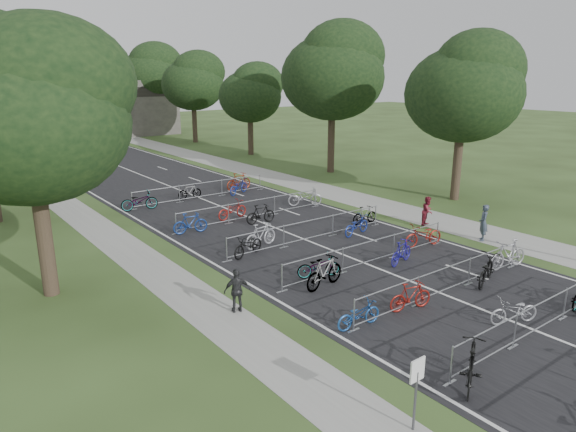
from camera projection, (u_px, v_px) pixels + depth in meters
The scene contains 45 objects.
road at pixel (89, 154), 51.76m from camera, with size 11.00×140.00×0.01m, color black.
sidewalk_right at pixel (163, 148), 56.41m from camera, with size 3.00×140.00×0.01m, color gray.
sidewalk_left at pixel (6, 162), 47.39m from camera, with size 2.00×140.00×0.01m, color gray.
lane_markings at pixel (89, 154), 51.76m from camera, with size 0.12×140.00×0.00m, color silver.
overpass_bridge at pixel (48, 110), 62.32m from camera, with size 31.00×8.00×7.05m.
park_sign at pixel (417, 381), 11.39m from camera, with size 0.45×0.06×1.83m.
tree_left_0 at pixel (32, 116), 17.23m from camera, with size 6.72×6.72×10.25m.
tree_right_0 at pixel (466, 89), 31.38m from camera, with size 7.17×7.17×10.93m.
tree_right_1 at pixel (334, 73), 40.33m from camera, with size 8.18×8.18×12.47m.
tree_right_2 at pixel (251, 94), 50.06m from camera, with size 6.16×6.16×9.39m.
tree_right_3 at pixel (194, 82), 59.01m from camera, with size 7.17×7.17×10.93m.
tree_right_4 at pixel (152, 73), 67.96m from camera, with size 8.18×8.18×12.47m.
tree_right_5 at pixel (121, 87), 77.69m from camera, with size 6.16×6.16×9.39m.
tree_right_6 at pixel (95, 79), 86.64m from camera, with size 7.17×7.17×10.93m.
barrier_row_1 at pixel (541, 316), 16.00m from camera, with size 9.70×0.08×1.10m.
barrier_row_2 at pixel (445, 281), 18.76m from camera, with size 9.70×0.08×1.10m.
barrier_row_3 at pixel (369, 253), 21.68m from camera, with size 9.70×0.08×1.10m.
barrier_row_4 at pixel (309, 231), 24.75m from camera, with size 9.70×0.08×1.10m.
barrier_row_5 at pixel (252, 210), 28.59m from camera, with size 9.70×0.08×1.10m.
barrier_row_6 at pixel (201, 191), 33.19m from camera, with size 9.70×0.08×1.10m.
bike_4 at pixel (471, 365), 13.18m from camera, with size 0.58×2.07×1.24m, color black.
bike_5 at pixel (514, 311), 16.57m from camera, with size 0.60×1.72×0.90m, color #9A9BA1.
bike_8 at pixel (359, 314), 16.36m from camera, with size 0.59×1.69×0.89m, color #1C509E.
bike_9 at pixel (411, 296), 17.52m from camera, with size 0.48×1.69×1.01m, color maroon.
bike_10 at pixel (486, 270), 19.73m from camera, with size 0.74×2.13×1.12m, color black.
bike_11 at pixel (508, 254), 21.27m from camera, with size 0.58×2.06×1.24m, color #97969D.
bike_12 at pixel (325, 273), 19.36m from camera, with size 0.57×2.03×1.22m, color #A4A6AC.
bike_13 at pixel (319, 266), 20.38m from camera, with size 0.62×1.78×0.93m, color #A4A6AC.
bike_14 at pixel (401, 252), 21.80m from camera, with size 0.49×1.74×1.05m, color navy.
bike_15 at pixel (424, 235), 24.02m from camera, with size 0.73×2.09×1.10m, color maroon.
bike_16 at pixel (248, 245), 22.77m from camera, with size 0.66×1.89×0.99m, color black.
bike_17 at pixel (261, 235), 23.90m from camera, with size 0.55×1.93×1.16m, color #BABAC3.
bike_18 at pixel (356, 225), 25.75m from camera, with size 0.67×1.91×1.01m, color navy.
bike_19 at pixel (365, 215), 27.65m from camera, with size 0.46×1.62×0.98m, color #A4A6AC.
bike_20 at pixel (190, 223), 25.99m from camera, with size 0.51×1.79×1.08m, color navy.
bike_21 at pixel (232, 210), 28.62m from camera, with size 0.69×1.97×1.04m, color maroon.
bike_22 at pixel (261, 214), 27.73m from camera, with size 0.49×1.73×1.04m, color black.
bike_23 at pixel (305, 197), 31.46m from camera, with size 0.73×2.10×1.11m, color #95969C.
bike_24 at pixel (139, 201), 30.40m from camera, with size 0.75×2.14×1.13m, color #A4A6AC.
bike_25 at pixel (190, 192), 33.21m from camera, with size 0.46×1.61×0.97m, color #A4A6AC.
bike_26 at pixel (238, 186), 34.51m from camera, with size 0.70×2.00×1.05m, color navy.
bike_27 at pixel (239, 181), 35.69m from camera, with size 0.57×2.03×1.22m, color maroon.
pedestrian_a at pixel (483, 223), 24.78m from camera, with size 0.65×0.43×1.79m, color #343F4E.
pedestrian_b at pixel (428, 211), 27.36m from camera, with size 0.76×0.59×1.56m, color maroon.
pedestrian_c at pixel (237, 291), 17.34m from camera, with size 0.91×0.38×1.55m, color #262628.
Camera 1 is at (-15.11, -3.23, 7.86)m, focal length 32.00 mm.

